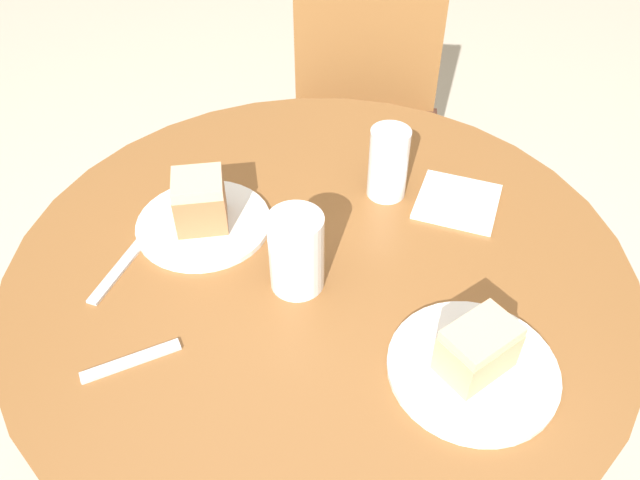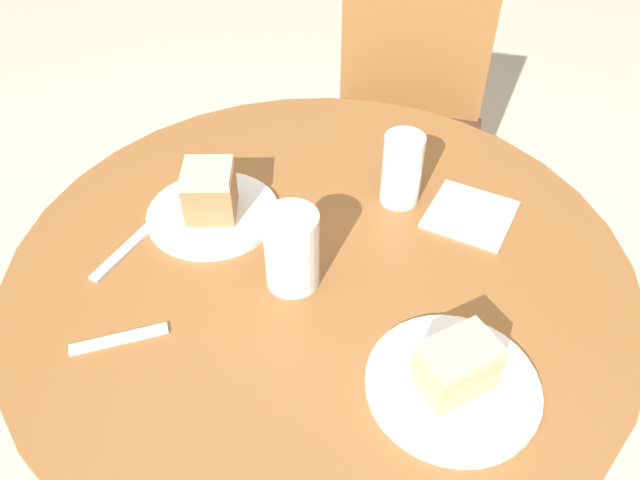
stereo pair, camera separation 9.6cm
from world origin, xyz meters
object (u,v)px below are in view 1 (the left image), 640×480
(glass_lemonade, at_px, (388,166))
(glass_water, at_px, (297,255))
(chair, at_px, (363,110))
(plate_near, at_px, (204,224))
(cake_slice_near, at_px, (200,201))
(cake_slice_far, at_px, (478,349))
(plate_far, at_px, (472,368))

(glass_lemonade, bearing_deg, glass_water, -107.60)
(chair, xyz_separation_m, plate_near, (-0.07, -0.84, 0.26))
(cake_slice_near, xyz_separation_m, glass_lemonade, (0.27, 0.18, 0.00))
(chair, height_order, cake_slice_far, chair)
(chair, height_order, plate_near, chair)
(plate_far, xyz_separation_m, glass_water, (-0.28, 0.08, 0.05))
(plate_near, height_order, glass_lemonade, glass_lemonade)
(plate_far, height_order, cake_slice_near, cake_slice_near)
(plate_near, distance_m, glass_lemonade, 0.33)
(plate_far, bearing_deg, cake_slice_far, -90.00)
(chair, bearing_deg, plate_far, -79.14)
(chair, xyz_separation_m, cake_slice_far, (0.39, -1.00, 0.30))
(cake_slice_near, bearing_deg, chair, 84.99)
(cake_slice_near, distance_m, glass_water, 0.21)
(cake_slice_near, distance_m, glass_lemonade, 0.32)
(cake_slice_near, xyz_separation_m, cake_slice_far, (0.47, -0.16, -0.01))
(cake_slice_far, xyz_separation_m, glass_lemonade, (-0.20, 0.34, 0.01))
(chair, height_order, cake_slice_near, chair)
(glass_lemonade, bearing_deg, cake_slice_far, -59.86)
(cake_slice_near, relative_size, glass_lemonade, 0.84)
(chair, distance_m, glass_water, 0.97)
(plate_near, bearing_deg, cake_slice_near, -20.56)
(plate_near, relative_size, plate_far, 0.98)
(plate_far, bearing_deg, plate_near, 161.17)
(cake_slice_far, distance_m, glass_lemonade, 0.39)
(plate_far, distance_m, cake_slice_far, 0.04)
(chair, distance_m, plate_far, 1.10)
(plate_far, bearing_deg, chair, 111.58)
(plate_near, bearing_deg, glass_lemonade, 32.99)
(chair, bearing_deg, plate_near, -105.74)
(chair, relative_size, cake_slice_far, 8.72)
(plate_far, xyz_separation_m, glass_lemonade, (-0.20, 0.34, 0.05))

